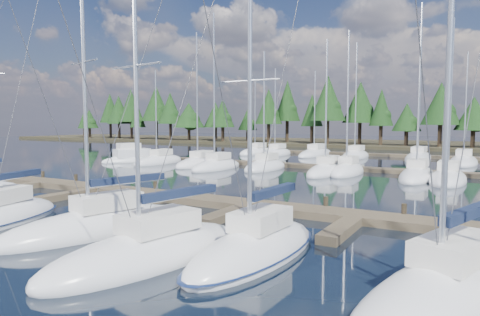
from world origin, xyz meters
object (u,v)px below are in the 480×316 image
Objects in this scene: motor_yacht_left at (132,158)px; front_sailboat_5 at (447,289)px; front_sailboat_2 at (99,226)px; front_sailboat_4 at (256,250)px; front_sailboat_3 at (150,253)px; main_dock at (246,207)px.

front_sailboat_5 is at bearing -35.17° from motor_yacht_left.
front_sailboat_2 reaches higher than front_sailboat_4.
front_sailboat_3 reaches higher than front_sailboat_4.
motor_yacht_left is at bearing 140.32° from front_sailboat_4.
front_sailboat_2 is 1.10× the size of front_sailboat_3.
main_dock is 3.56× the size of front_sailboat_3.
front_sailboat_5 is (10.59, -7.58, 0.10)m from main_dock.
main_dock is 9.21m from front_sailboat_3.
motor_yacht_left is at bearing 144.83° from front_sailboat_5.
motor_yacht_left is at bearing 134.96° from front_sailboat_3.
front_sailboat_5 is at bearing -1.03° from front_sailboat_2.
main_dock is 13.02m from front_sailboat_5.
main_dock is at bearing 121.33° from front_sailboat_4.
main_dock is 8.10m from front_sailboat_2.
front_sailboat_3 is at bearing -170.59° from front_sailboat_5.
front_sailboat_5 is (6.36, -0.63, 0.03)m from front_sailboat_4.
motor_yacht_left is (-26.57, 18.61, 0.23)m from main_dock.
main_dock is 32.44m from motor_yacht_left.
front_sailboat_3 is 39.22m from motor_yacht_left.
front_sailboat_4 is at bearing -58.67° from main_dock.
front_sailboat_4 is 40.02m from motor_yacht_left.
front_sailboat_5 reaches higher than main_dock.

